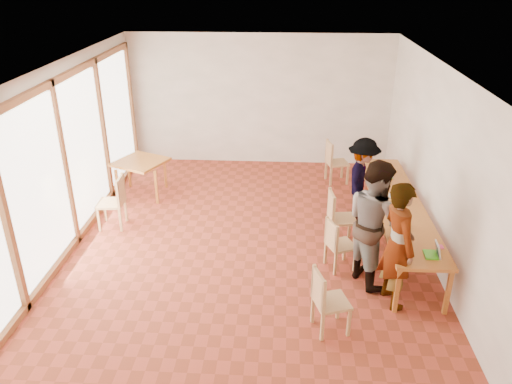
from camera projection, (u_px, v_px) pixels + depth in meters
The scene contains 25 objects.
ground at pixel (247, 247), 8.47m from camera, with size 8.00×8.00×0.00m, color #A03A26.
wall_back at pixel (260, 100), 11.46m from camera, with size 6.00×0.10×3.00m, color white.
wall_front at pixel (211, 340), 4.22m from camera, with size 6.00×0.10×3.00m, color white.
wall_right at pixel (441, 169), 7.68m from camera, with size 0.10×8.00×3.00m, color white.
window_wall at pixel (63, 161), 7.99m from camera, with size 0.10×8.00×3.00m, color white.
ceiling at pixel (246, 67), 7.20m from camera, with size 6.00×8.00×0.04m, color white.
communal_table at pixel (397, 205), 8.35m from camera, with size 0.80×4.00×0.75m.
side_table at pixel (141, 164), 10.09m from camera, with size 0.90×0.90×0.75m.
chair_near at pixel (325, 295), 6.33m from camera, with size 0.53×0.53×0.48m.
chair_mid at pixel (336, 240), 7.67m from camera, with size 0.51×0.51×0.45m.
chair_far at pixel (337, 212), 8.36m from camera, with size 0.49×0.49×0.51m.
chair_empty at pixel (333, 158), 10.72m from camera, with size 0.52×0.52×0.50m.
chair_spare at pixel (116, 197), 8.89m from camera, with size 0.48×0.48×0.52m.
person_near at pixel (398, 245), 6.74m from camera, with size 0.67×0.44×1.85m, color gray.
person_mid at pixel (374, 222), 7.25m from camera, with size 0.94×0.73×1.93m, color gray.
person_far at pixel (362, 180), 9.09m from camera, with size 1.02×0.58×1.57m, color gray.
laptop_near at pixel (434, 252), 6.80m from camera, with size 0.22×0.25×0.20m.
laptop_mid at pixel (401, 199), 8.30m from camera, with size 0.28×0.30×0.21m.
laptop_far at pixel (388, 174), 9.31m from camera, with size 0.24×0.26×0.20m.
yellow_mug at pixel (407, 226), 7.49m from camera, with size 0.12×0.12×0.09m, color gold.
green_bottle at pixel (396, 196), 8.22m from camera, with size 0.07×0.07×0.28m, color #196737.
clear_glass at pixel (381, 164), 9.79m from camera, with size 0.07×0.07×0.09m, color silver.
condiment_cup at pixel (391, 195), 8.50m from camera, with size 0.08×0.08×0.06m, color white.
pink_phone at pixel (441, 247), 7.02m from camera, with size 0.05×0.10×0.01m, color #E7377E.
black_pouch at pixel (376, 168), 9.59m from camera, with size 0.16×0.26×0.09m, color black.
Camera 1 is at (0.57, -7.27, 4.42)m, focal length 35.00 mm.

